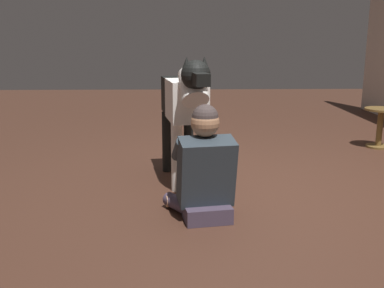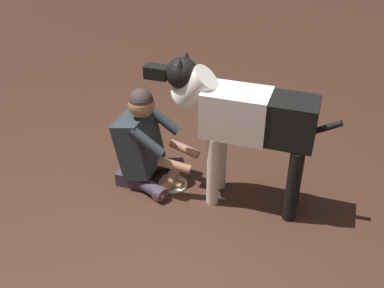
{
  "view_description": "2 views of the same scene",
  "coord_description": "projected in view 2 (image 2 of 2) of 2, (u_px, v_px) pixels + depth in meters",
  "views": [
    {
      "loc": [
        3.85,
        -0.59,
        1.32
      ],
      "look_at": [
        0.27,
        -0.49,
        0.47
      ],
      "focal_mm": 42.24,
      "sensor_mm": 36.0,
      "label": 1
    },
    {
      "loc": [
        -1.18,
        2.2,
        2.38
      ],
      "look_at": [
        0.17,
        -0.35,
        0.53
      ],
      "focal_mm": 42.67,
      "sensor_mm": 36.0,
      "label": 2
    }
  ],
  "objects": [
    {
      "name": "ground_plane",
      "position": [
        190.0,
        232.0,
        3.38
      ],
      "size": [
        15.92,
        15.92,
        0.0
      ],
      "primitive_type": "plane",
      "color": "#42271D"
    },
    {
      "name": "person_sitting_on_floor",
      "position": [
        145.0,
        145.0,
        3.75
      ],
      "size": [
        0.7,
        0.57,
        0.85
      ],
      "color": "#423749",
      "rests_on": "ground"
    },
    {
      "name": "large_dog",
      "position": [
        243.0,
        118.0,
        3.32
      ],
      "size": [
        1.44,
        0.44,
        1.18
      ],
      "color": "white",
      "rests_on": "ground"
    },
    {
      "name": "hot_dog_on_plate",
      "position": [
        173.0,
        182.0,
        3.86
      ],
      "size": [
        0.25,
        0.25,
        0.06
      ],
      "color": "white",
      "rests_on": "ground"
    }
  ]
}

